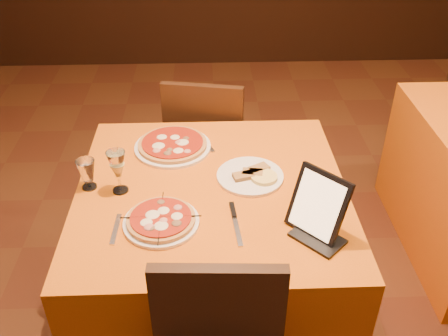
{
  "coord_description": "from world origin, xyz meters",
  "views": [
    {
      "loc": [
        -0.06,
        -1.23,
        1.97
      ],
      "look_at": [
        -0.0,
        0.38,
        0.86
      ],
      "focal_mm": 40.0,
      "sensor_mm": 36.0,
      "label": 1
    }
  ],
  "objects_px": {
    "tablet": "(318,204)",
    "chair_main_far": "(210,143)",
    "main_table": "(213,254)",
    "pizza_near": "(161,221)",
    "pizza_far": "(173,146)",
    "water_glass": "(87,174)",
    "wine_glass": "(118,172)"
  },
  "relations": [
    {
      "from": "tablet",
      "to": "chair_main_far",
      "type": "bearing_deg",
      "value": 155.13
    },
    {
      "from": "tablet",
      "to": "main_table",
      "type": "bearing_deg",
      "value": -169.85
    },
    {
      "from": "chair_main_far",
      "to": "main_table",
      "type": "bearing_deg",
      "value": 100.73
    },
    {
      "from": "main_table",
      "to": "pizza_near",
      "type": "height_order",
      "value": "pizza_near"
    },
    {
      "from": "pizza_far",
      "to": "water_glass",
      "type": "distance_m",
      "value": 0.44
    },
    {
      "from": "main_table",
      "to": "pizza_near",
      "type": "bearing_deg",
      "value": -131.3
    },
    {
      "from": "wine_glass",
      "to": "water_glass",
      "type": "height_order",
      "value": "wine_glass"
    },
    {
      "from": "main_table",
      "to": "chair_main_far",
      "type": "relative_size",
      "value": 1.21
    },
    {
      "from": "pizza_far",
      "to": "water_glass",
      "type": "height_order",
      "value": "water_glass"
    },
    {
      "from": "main_table",
      "to": "pizza_far",
      "type": "height_order",
      "value": "pizza_far"
    },
    {
      "from": "chair_main_far",
      "to": "pizza_far",
      "type": "bearing_deg",
      "value": 82.24
    },
    {
      "from": "chair_main_far",
      "to": "wine_glass",
      "type": "xyz_separation_m",
      "value": [
        -0.37,
        -0.83,
        0.39
      ]
    },
    {
      "from": "chair_main_far",
      "to": "water_glass",
      "type": "relative_size",
      "value": 7.0
    },
    {
      "from": "main_table",
      "to": "tablet",
      "type": "distance_m",
      "value": 0.68
    },
    {
      "from": "chair_main_far",
      "to": "tablet",
      "type": "relative_size",
      "value": 3.73
    },
    {
      "from": "pizza_near",
      "to": "tablet",
      "type": "bearing_deg",
      "value": -5.63
    },
    {
      "from": "pizza_far",
      "to": "tablet",
      "type": "height_order",
      "value": "tablet"
    },
    {
      "from": "water_glass",
      "to": "wine_glass",
      "type": "bearing_deg",
      "value": -12.14
    },
    {
      "from": "main_table",
      "to": "pizza_far",
      "type": "bearing_deg",
      "value": 119.24
    },
    {
      "from": "chair_main_far",
      "to": "tablet",
      "type": "xyz_separation_m",
      "value": [
        0.37,
        -1.1,
        0.41
      ]
    },
    {
      "from": "chair_main_far",
      "to": "water_glass",
      "type": "xyz_separation_m",
      "value": [
        -0.5,
        -0.8,
        0.36
      ]
    },
    {
      "from": "chair_main_far",
      "to": "pizza_near",
      "type": "height_order",
      "value": "chair_main_far"
    },
    {
      "from": "water_glass",
      "to": "chair_main_far",
      "type": "bearing_deg",
      "value": 58.14
    },
    {
      "from": "main_table",
      "to": "tablet",
      "type": "relative_size",
      "value": 4.51
    },
    {
      "from": "pizza_far",
      "to": "main_table",
      "type": "bearing_deg",
      "value": -60.76
    },
    {
      "from": "main_table",
      "to": "water_glass",
      "type": "height_order",
      "value": "water_glass"
    },
    {
      "from": "main_table",
      "to": "tablet",
      "type": "height_order",
      "value": "tablet"
    },
    {
      "from": "chair_main_far",
      "to": "pizza_near",
      "type": "bearing_deg",
      "value": 90.35
    },
    {
      "from": "wine_glass",
      "to": "tablet",
      "type": "relative_size",
      "value": 0.78
    },
    {
      "from": "pizza_near",
      "to": "pizza_far",
      "type": "relative_size",
      "value": 0.81
    },
    {
      "from": "tablet",
      "to": "pizza_near",
      "type": "bearing_deg",
      "value": -139.27
    },
    {
      "from": "wine_glass",
      "to": "pizza_near",
      "type": "bearing_deg",
      "value": -49.83
    }
  ]
}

